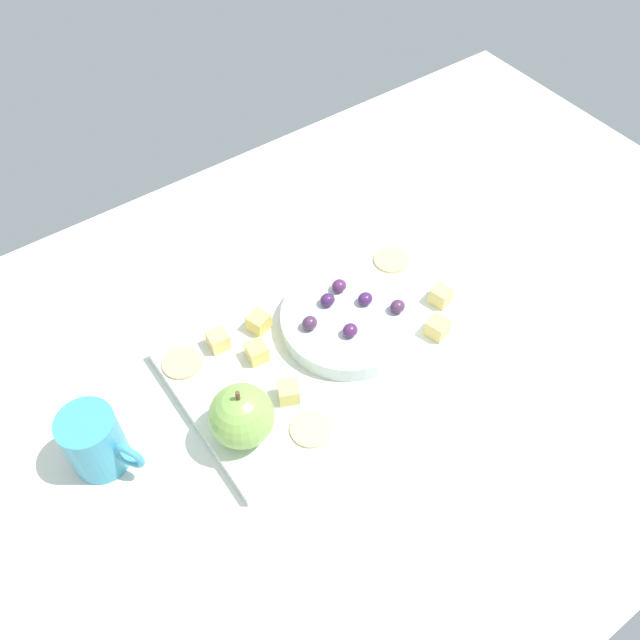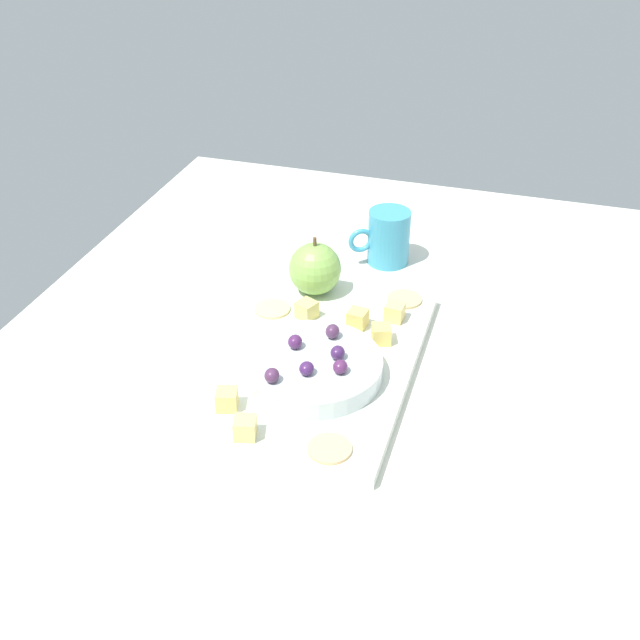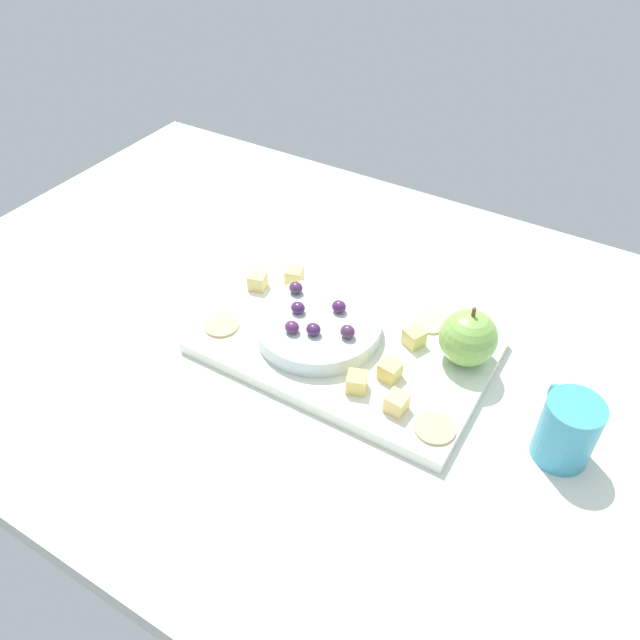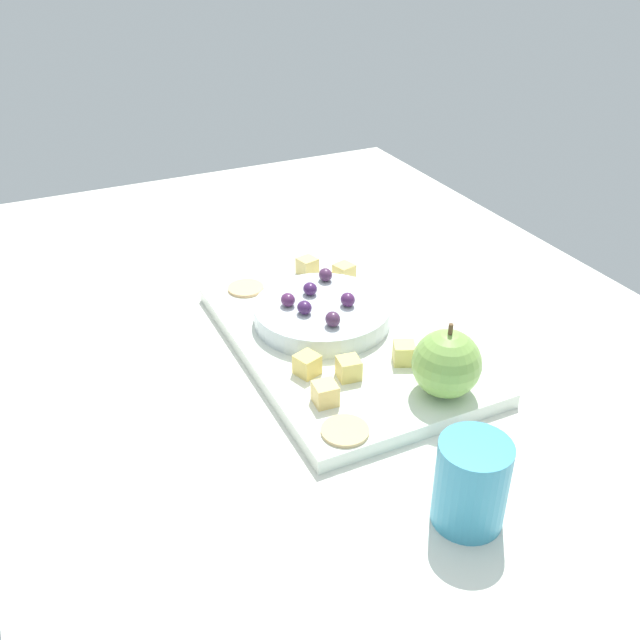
{
  "view_description": "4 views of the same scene",
  "coord_description": "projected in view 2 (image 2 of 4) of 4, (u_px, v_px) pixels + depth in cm",
  "views": [
    {
      "loc": [
        -33.62,
        -39.28,
        74.32
      ],
      "look_at": [
        -3.32,
        3.47,
        7.82
      ],
      "focal_mm": 37.34,
      "sensor_mm": 36.0,
      "label": 1
    },
    {
      "loc": [
        74.31,
        25.79,
        65.46
      ],
      "look_at": [
        -6.27,
        1.13,
        9.54
      ],
      "focal_mm": 44.68,
      "sensor_mm": 36.0,
      "label": 2
    },
    {
      "loc": [
        -32.4,
        55.49,
        63.71
      ],
      "look_at": [
        -1.12,
        3.37,
        9.27
      ],
      "focal_mm": 34.83,
      "sensor_mm": 36.0,
      "label": 3
    },
    {
      "loc": [
        -68.52,
        35.1,
        51.93
      ],
      "look_at": [
        -3.43,
        3.98,
        8.07
      ],
      "focal_mm": 39.24,
      "sensor_mm": 36.0,
      "label": 4
    }
  ],
  "objects": [
    {
      "name": "grape_4",
      "position": [
        295.0,
        342.0,
        0.98
      ],
      "size": [
        1.97,
        1.77,
        1.76
      ],
      "primitive_type": "ellipsoid",
      "color": "#4D2355",
      "rests_on": "serving_dish"
    },
    {
      "name": "apple_whole",
      "position": [
        315.0,
        269.0,
        1.13
      ],
      "size": [
        7.5,
        7.5,
        7.5
      ],
      "primitive_type": "sphere",
      "color": "#84B551",
      "rests_on": "platter"
    },
    {
      "name": "grape_0",
      "position": [
        333.0,
        331.0,
        1.0
      ],
      "size": [
        1.97,
        1.77,
        1.85
      ],
      "primitive_type": "ellipsoid",
      "color": "#4D2C4C",
      "rests_on": "serving_dish"
    },
    {
      "name": "cracker_1",
      "position": [
        272.0,
        309.0,
        1.1
      ],
      "size": [
        4.94,
        4.94,
        0.4
      ],
      "primitive_type": "cylinder",
      "color": "#DAC089",
      "rests_on": "platter"
    },
    {
      "name": "cheese_cube_0",
      "position": [
        358.0,
        319.0,
        1.07
      ],
      "size": [
        2.73,
        2.73,
        2.43
      ],
      "primitive_type": "cube",
      "rotation": [
        0.0,
        0.0,
        1.44
      ],
      "color": "#E6CC6A",
      "rests_on": "platter"
    },
    {
      "name": "platter",
      "position": [
        317.0,
        362.0,
        1.02
      ],
      "size": [
        38.22,
        24.4,
        1.78
      ],
      "primitive_type": "cube",
      "color": "silver",
      "rests_on": "table"
    },
    {
      "name": "grape_2",
      "position": [
        340.0,
        367.0,
        0.94
      ],
      "size": [
        1.97,
        1.77,
        1.67
      ],
      "primitive_type": "ellipsoid",
      "color": "#542653",
      "rests_on": "serving_dish"
    },
    {
      "name": "cracker_2",
      "position": [
        404.0,
        299.0,
        1.13
      ],
      "size": [
        4.94,
        4.94,
        0.4
      ],
      "primitive_type": "cylinder",
      "color": "#D4B47C",
      "rests_on": "platter"
    },
    {
      "name": "cheese_cube_4",
      "position": [
        227.0,
        399.0,
        0.92
      ],
      "size": [
        3.01,
        3.01,
        2.43
      ],
      "primitive_type": "cube",
      "rotation": [
        0.0,
        0.0,
        0.28
      ],
      "color": "#EFCE70",
      "rests_on": "platter"
    },
    {
      "name": "cheese_cube_2",
      "position": [
        307.0,
        310.0,
        1.08
      ],
      "size": [
        3.23,
        3.23,
        2.43
      ],
      "primitive_type": "cube",
      "rotation": [
        0.0,
        0.0,
        1.14
      ],
      "color": "#E6D270",
      "rests_on": "platter"
    },
    {
      "name": "cheese_cube_1",
      "position": [
        245.0,
        428.0,
        0.88
      ],
      "size": [
        2.97,
        2.97,
        2.43
      ],
      "primitive_type": "cube",
      "rotation": [
        0.0,
        0.0,
        0.25
      ],
      "color": "#E5CA76",
      "rests_on": "platter"
    },
    {
      "name": "grape_5",
      "position": [
        272.0,
        375.0,
        0.93
      ],
      "size": [
        1.97,
        1.77,
        1.74
      ],
      "primitive_type": "ellipsoid",
      "color": "#4F2C4E",
      "rests_on": "serving_dish"
    },
    {
      "name": "apple_stem",
      "position": [
        315.0,
        242.0,
        1.1
      ],
      "size": [
        0.5,
        0.5,
        1.2
      ],
      "primitive_type": "cylinder",
      "color": "brown",
      "rests_on": "apple_whole"
    },
    {
      "name": "cup",
      "position": [
        388.0,
        237.0,
        1.23
      ],
      "size": [
        7.01,
        8.92,
        8.62
      ],
      "color": "#3D98BA",
      "rests_on": "table"
    },
    {
      "name": "serving_dish",
      "position": [
        313.0,
        366.0,
        0.98
      ],
      "size": [
        17.32,
        17.32,
        2.51
      ],
      "primitive_type": "cylinder",
      "color": "silver",
      "rests_on": "platter"
    },
    {
      "name": "cheese_cube_5",
      "position": [
        381.0,
        334.0,
        1.03
      ],
      "size": [
        3.1,
        3.1,
        2.43
      ],
      "primitive_type": "cube",
      "rotation": [
        0.0,
        0.0,
        0.33
      ],
      "color": "#EFD066",
      "rests_on": "platter"
    },
    {
      "name": "table",
      "position": [
        297.0,
        395.0,
        1.01
      ],
      "size": [
        130.05,
        85.68,
        3.69
      ],
      "primitive_type": "cube",
      "color": "silver",
      "rests_on": "ground"
    },
    {
      "name": "cheese_cube_3",
      "position": [
        395.0,
        312.0,
        1.08
      ],
      "size": [
        2.62,
        2.62,
        2.43
      ],
      "primitive_type": "cube",
      "rotation": [
        0.0,
        0.0,
        1.49
      ],
      "color": "#F4D076",
      "rests_on": "platter"
    },
    {
      "name": "grape_3",
      "position": [
        338.0,
        353.0,
        0.96
      ],
      "size": [
        1.97,
        1.77,
        1.68
      ],
      "primitive_type": "ellipsoid",
      "color": "#412153",
      "rests_on": "serving_dish"
    },
    {
      "name": "cracker_0",
      "position": [
        330.0,
        449.0,
        0.87
      ],
      "size": [
        4.94,
        4.94,
        0.4
      ],
      "primitive_type": "cylinder",
      "color": "#E4B87E",
      "rests_on": "platter"
    },
    {
      "name": "grape_1",
      "position": [
        307.0,
        368.0,
        0.94
      ],
      "size": [
        1.97,
        1.77,
        1.62
      ],
      "primitive_type": "ellipsoid",
      "color": "#442157",
      "rests_on": "serving_dish"
    }
  ]
}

